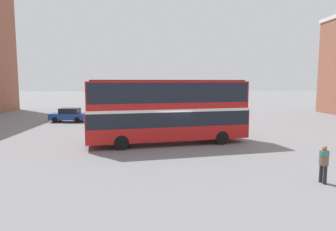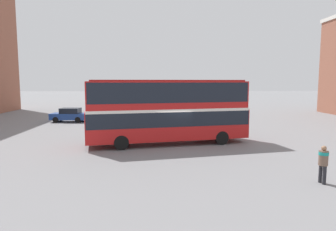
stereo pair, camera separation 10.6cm
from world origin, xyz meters
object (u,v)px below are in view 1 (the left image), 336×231
at_px(double_decker_bus, 168,108).
at_px(pedestrian_foreground, 324,160).
at_px(parked_car_kerb_near, 163,112).
at_px(parked_car_kerb_far, 69,115).

bearing_deg(double_decker_bus, pedestrian_foreground, -64.81).
relative_size(double_decker_bus, parked_car_kerb_near, 2.46).
distance_m(double_decker_bus, parked_car_kerb_far, 16.22).
bearing_deg(parked_car_kerb_far, pedestrian_foreground, 132.86).
relative_size(double_decker_bus, parked_car_kerb_far, 2.89).
bearing_deg(double_decker_bus, parked_car_kerb_far, 118.87).
bearing_deg(double_decker_bus, parked_car_kerb_near, 78.29).
bearing_deg(parked_car_kerb_near, pedestrian_foreground, -87.96).
bearing_deg(pedestrian_foreground, double_decker_bus, -62.02).
bearing_deg(pedestrian_foreground, parked_car_kerb_near, -83.99).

